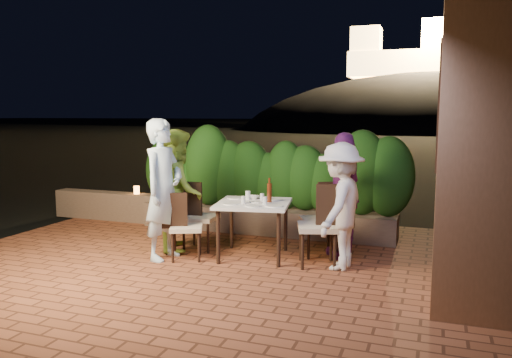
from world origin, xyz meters
The scene contains 32 objects.
ground centered at (0.00, 0.00, -0.02)m, with size 400.00×400.00×0.00m, color black.
terrace_floor centered at (0.00, 0.50, -0.07)m, with size 7.00×6.00×0.15m, color brown.
building_wall centered at (3.60, 2.00, 2.50)m, with size 1.60×5.00×5.00m, color brown.
window_pane centered at (2.82, 1.50, 2.00)m, with size 0.08×1.00×1.40m, color black.
window_frame centered at (2.81, 1.50, 2.00)m, with size 0.06×1.15×1.55m, color black.
planter centered at (0.20, 2.30, 0.20)m, with size 4.20×0.55×0.40m, color brown.
hedge centered at (0.20, 2.30, 0.95)m, with size 4.00×0.70×1.10m, color #163E10, non-canonical shape.
parapet centered at (-2.80, 2.30, 0.25)m, with size 2.20×0.30×0.50m, color brown.
hill centered at (2.00, 60.00, -4.00)m, with size 52.00×40.00×22.00m, color black.
fortress centered at (2.00, 60.00, 10.50)m, with size 26.00×8.00×8.00m, color #FFCC7A, non-canonical shape.
dining_table centered at (0.52, 0.90, 0.38)m, with size 0.95×0.95×0.75m, color white, non-canonical shape.
plate_nw centered at (0.30, 0.67, 0.76)m, with size 0.21×0.21×0.01m, color white.
plate_sw centered at (0.19, 1.10, 0.76)m, with size 0.24×0.24×0.01m, color white.
plate_ne centered at (0.87, 0.71, 0.76)m, with size 0.23×0.23×0.01m, color white.
plate_se centered at (0.73, 1.17, 0.76)m, with size 0.22×0.22×0.01m, color white.
plate_centre centered at (0.56, 0.93, 0.76)m, with size 0.19×0.19×0.01m, color white.
plate_front centered at (0.62, 0.62, 0.76)m, with size 0.20×0.20×0.01m, color white.
glass_nw centered at (0.43, 0.77, 0.80)m, with size 0.06×0.06×0.10m, color silver.
glass_sw centered at (0.38, 1.08, 0.81)m, with size 0.07×0.07×0.12m, color silver.
glass_ne centered at (0.72, 0.80, 0.80)m, with size 0.06×0.06×0.10m, color silver.
glass_se centered at (0.59, 1.06, 0.80)m, with size 0.06×0.06×0.10m, color silver.
beer_bottle centered at (0.72, 0.98, 0.91)m, with size 0.06×0.06×0.33m, color #4F1E0D, non-canonical shape.
bowl centered at (0.42, 1.16, 0.77)m, with size 0.17×0.17×0.04m, color white.
chair_left_front centered at (-0.28, 0.51, 0.45)m, with size 0.41×0.41×0.89m, color black, non-canonical shape.
chair_left_back centered at (-0.32, 1.03, 0.48)m, with size 0.45×0.45×0.96m, color black, non-canonical shape.
chair_right_front centered at (1.42, 0.83, 0.52)m, with size 0.48×0.48×1.05m, color black, non-canonical shape.
chair_right_back centered at (1.33, 1.31, 0.50)m, with size 0.47×0.47×1.01m, color black, non-canonical shape.
diner_blue centered at (-0.57, 0.45, 0.93)m, with size 0.68×0.45×1.86m, color #BDE0F3.
diner_green centered at (-0.62, 0.95, 0.86)m, with size 0.83×0.65×1.71m, color #89B438.
diner_white centered at (1.70, 0.82, 0.79)m, with size 1.02×0.59×1.58m, color silver.
diner_purple centered at (1.65, 1.35, 0.84)m, with size 0.99×0.41×1.68m, color #6F2878.
parapet_lamp centered at (-2.22, 2.30, 0.57)m, with size 0.10×0.10×0.14m, color orange.
Camera 1 is at (2.79, -5.24, 1.91)m, focal length 35.00 mm.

